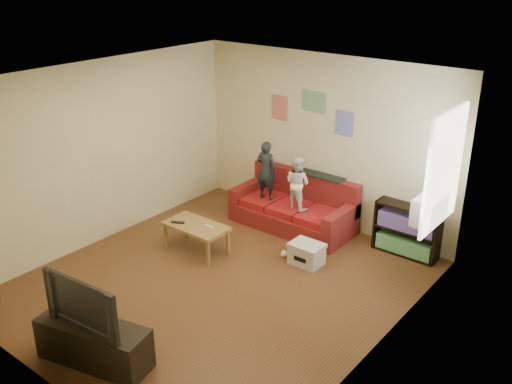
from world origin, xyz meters
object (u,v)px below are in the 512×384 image
Objects in this scene: child_a at (266,170)px; coffee_table at (196,228)px; tv_stand at (94,343)px; sofa at (295,209)px; file_box at (307,254)px; television at (88,301)px; child_b at (298,183)px; bookshelf at (407,233)px.

coffee_table is (-0.18, -1.43, -0.52)m from child_a.
sofa is at bearing 79.47° from tv_stand.
file_box is 0.37× the size of tv_stand.
television reaches higher than tv_stand.
coffee_table is (-0.78, -1.43, -0.46)m from child_b.
coffee_table is at bearing -111.77° from sofa.
tv_stand is (0.23, -4.06, -0.05)m from sofa.
child_a is 2.09× the size of file_box.
file_box is at bearing 138.11° from child_b.
child_b is at bearing 85.76° from television.
child_a is 1.02× the size of bookshelf.
coffee_table is 2.06× the size of file_box.
child_b reaches higher than file_box.
tv_stand is (0.09, -3.89, -0.59)m from child_b.
tv_stand is at bearing 93.95° from child_a.
child_b is 1.22m from file_box.
television is at bearing -110.04° from bookshelf.
sofa is 4.24× the size of file_box.
television is at bearing 93.95° from child_a.
file_box is (-0.96, -1.14, -0.18)m from bookshelf.
child_b is (0.60, -0.00, -0.06)m from child_a.
sofa is 4.07m from tv_stand.
child_a is (-0.45, -0.17, 0.60)m from sofa.
tv_stand is (-1.56, -4.28, -0.10)m from bookshelf.
coffee_table is at bearing -143.24° from bookshelf.
child_b is 3.94m from tv_stand.
child_a reaches higher than bookshelf.
child_a is at bearing 5.45° from child_b.
coffee_table is at bearing -155.31° from file_box.
child_a is 0.77× the size of tv_stand.
child_a reaches higher than file_box.
sofa is at bearing -172.92° from bookshelf.
bookshelf is 4.58m from television.
file_box is (1.29, -0.75, -0.73)m from child_a.
child_b is 0.88× the size of coffee_table.
child_a is 1.02× the size of coffee_table.
bookshelf is (1.65, 0.39, -0.49)m from child_b.
coffee_table is 1.00× the size of bookshelf.
coffee_table is 2.62m from tv_stand.
file_box is at bearing -47.53° from sofa.
bookshelf reaches higher than file_box.
file_box is at bearing 143.79° from child_a.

